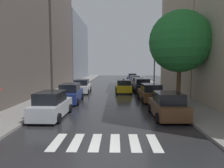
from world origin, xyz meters
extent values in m
cube|color=#252528|center=(0.00, 24.00, -0.02)|extent=(28.00, 72.00, 0.04)
cube|color=gray|center=(-6.50, 24.00, 0.07)|extent=(3.00, 72.00, 0.15)
cube|color=gray|center=(6.50, 24.00, 0.07)|extent=(3.00, 72.00, 0.15)
cube|color=silver|center=(-2.25, 1.83, 0.01)|extent=(0.45, 2.20, 0.01)
cube|color=silver|center=(-1.35, 1.83, 0.01)|extent=(0.45, 2.20, 0.01)
cube|color=silver|center=(-0.45, 1.83, 0.01)|extent=(0.45, 2.20, 0.01)
cube|color=silver|center=(0.45, 1.83, 0.01)|extent=(0.45, 2.20, 0.01)
cube|color=silver|center=(1.35, 1.83, 0.01)|extent=(0.45, 2.20, 0.01)
cube|color=silver|center=(2.25, 1.83, 0.01)|extent=(0.45, 2.20, 0.01)
cube|color=#564C47|center=(-11.00, 25.98, 12.40)|extent=(6.00, 12.46, 24.80)
cube|color=slate|center=(-11.00, 43.31, 7.26)|extent=(6.00, 20.98, 14.52)
cube|color=#B2A38C|center=(11.00, 20.30, 8.21)|extent=(6.00, 14.00, 16.41)
cube|color=#B2B7BF|center=(-3.88, 6.22, 0.62)|extent=(1.85, 4.31, 0.89)
cube|color=black|center=(-3.88, 6.00, 1.43)|extent=(1.60, 2.38, 0.73)
cylinder|color=black|center=(-4.74, 7.65, 0.32)|extent=(0.23, 0.64, 0.64)
cylinder|color=black|center=(-2.96, 7.61, 0.32)|extent=(0.23, 0.64, 0.64)
cylinder|color=black|center=(-4.79, 4.82, 0.32)|extent=(0.23, 0.64, 0.64)
cylinder|color=black|center=(-3.02, 4.79, 0.32)|extent=(0.23, 0.64, 0.64)
cube|color=navy|center=(-3.83, 11.77, 0.63)|extent=(1.94, 4.76, 0.90)
cube|color=black|center=(-3.82, 11.54, 1.44)|extent=(1.65, 2.64, 0.74)
cylinder|color=black|center=(-4.77, 13.29, 0.32)|extent=(0.24, 0.65, 0.64)
cylinder|color=black|center=(-3.01, 13.35, 0.32)|extent=(0.24, 0.65, 0.64)
cylinder|color=black|center=(-4.65, 10.19, 0.32)|extent=(0.24, 0.65, 0.64)
cylinder|color=black|center=(-2.89, 10.26, 0.32)|extent=(0.24, 0.65, 0.64)
cube|color=silver|center=(-3.87, 18.43, 0.60)|extent=(2.02, 4.60, 0.84)
cube|color=black|center=(-3.86, 18.20, 1.37)|extent=(1.72, 2.55, 0.69)
cylinder|color=black|center=(-4.85, 19.89, 0.32)|extent=(0.24, 0.65, 0.64)
cylinder|color=black|center=(-3.00, 19.96, 0.32)|extent=(0.24, 0.65, 0.64)
cylinder|color=black|center=(-4.74, 16.90, 0.32)|extent=(0.24, 0.65, 0.64)
cylinder|color=black|center=(-2.89, 16.97, 0.32)|extent=(0.24, 0.65, 0.64)
cube|color=brown|center=(3.98, 6.45, 0.60)|extent=(1.93, 4.30, 0.85)
cube|color=black|center=(3.98, 6.24, 1.38)|extent=(1.69, 2.37, 0.70)
cylinder|color=black|center=(3.02, 7.85, 0.32)|extent=(0.23, 0.64, 0.64)
cylinder|color=black|center=(4.91, 7.87, 0.32)|extent=(0.23, 0.64, 0.64)
cylinder|color=black|center=(3.05, 5.03, 0.32)|extent=(0.23, 0.64, 0.64)
cylinder|color=black|center=(4.94, 5.05, 0.32)|extent=(0.23, 0.64, 0.64)
cube|color=brown|center=(3.86, 12.63, 0.60)|extent=(2.07, 4.23, 0.84)
cube|color=black|center=(3.87, 12.43, 1.36)|extent=(1.77, 2.35, 0.69)
cylinder|color=black|center=(2.85, 13.97, 0.32)|extent=(0.24, 0.65, 0.64)
cylinder|color=black|center=(4.77, 14.04, 0.32)|extent=(0.24, 0.65, 0.64)
cylinder|color=black|center=(2.95, 11.23, 0.32)|extent=(0.24, 0.65, 0.64)
cylinder|color=black|center=(4.87, 11.30, 0.32)|extent=(0.24, 0.65, 0.64)
cube|color=black|center=(3.84, 19.24, 0.62)|extent=(1.98, 4.18, 0.88)
cube|color=black|center=(3.84, 19.03, 1.42)|extent=(1.73, 2.30, 0.72)
cylinder|color=black|center=(2.86, 20.61, 0.32)|extent=(0.22, 0.64, 0.64)
cylinder|color=black|center=(4.81, 20.62, 0.32)|extent=(0.22, 0.64, 0.64)
cylinder|color=black|center=(2.88, 17.86, 0.32)|extent=(0.22, 0.64, 0.64)
cylinder|color=black|center=(4.82, 17.88, 0.32)|extent=(0.22, 0.64, 0.64)
cube|color=brown|center=(3.84, 24.75, 0.57)|extent=(1.90, 4.47, 0.79)
cube|color=black|center=(3.85, 24.53, 1.29)|extent=(1.65, 2.47, 0.65)
cylinder|color=black|center=(2.90, 26.20, 0.32)|extent=(0.23, 0.64, 0.64)
cylinder|color=black|center=(4.74, 26.23, 0.32)|extent=(0.23, 0.64, 0.64)
cylinder|color=black|center=(2.94, 23.27, 0.32)|extent=(0.23, 0.64, 0.64)
cylinder|color=black|center=(4.79, 23.29, 0.32)|extent=(0.23, 0.64, 0.64)
cube|color=#474C51|center=(3.99, 31.10, 0.55)|extent=(1.99, 4.80, 0.75)
cube|color=black|center=(4.00, 30.86, 1.23)|extent=(1.68, 2.67, 0.61)
cylinder|color=black|center=(3.03, 32.61, 0.32)|extent=(0.25, 0.65, 0.64)
cylinder|color=black|center=(4.80, 32.69, 0.32)|extent=(0.25, 0.65, 0.64)
cylinder|color=black|center=(3.17, 29.50, 0.32)|extent=(0.25, 0.65, 0.64)
cylinder|color=black|center=(4.94, 29.58, 0.32)|extent=(0.25, 0.65, 0.64)
cube|color=navy|center=(3.86, 36.39, 0.59)|extent=(1.88, 4.18, 0.82)
cube|color=black|center=(3.86, 36.18, 1.34)|extent=(1.61, 2.31, 0.67)
cylinder|color=black|center=(2.94, 37.72, 0.32)|extent=(0.24, 0.65, 0.64)
cylinder|color=black|center=(4.69, 37.77, 0.32)|extent=(0.24, 0.65, 0.64)
cylinder|color=black|center=(3.02, 35.00, 0.32)|extent=(0.24, 0.65, 0.64)
cylinder|color=black|center=(4.78, 35.05, 0.32)|extent=(0.24, 0.65, 0.64)
cube|color=yellow|center=(1.42, 19.03, 0.57)|extent=(1.94, 4.39, 0.80)
cube|color=black|center=(1.42, 18.81, 1.30)|extent=(1.67, 2.43, 0.65)
cube|color=#F2EDCC|center=(1.42, 18.81, 1.72)|extent=(0.21, 0.36, 0.18)
cylinder|color=black|center=(0.47, 20.45, 0.32)|extent=(0.23, 0.64, 0.64)
cylinder|color=black|center=(2.32, 20.49, 0.32)|extent=(0.23, 0.64, 0.64)
cylinder|color=black|center=(0.52, 17.57, 0.32)|extent=(0.23, 0.64, 0.64)
cylinder|color=black|center=(2.37, 17.61, 0.32)|extent=(0.23, 0.64, 0.64)
cylinder|color=#513823|center=(6.07, 10.97, 1.72)|extent=(0.36, 0.36, 3.15)
sphere|color=#257833|center=(6.07, 10.97, 5.59)|extent=(5.40, 5.40, 5.40)
cylinder|color=#595B60|center=(5.55, 19.95, 3.38)|extent=(0.16, 0.16, 6.45)
ellipsoid|color=beige|center=(5.55, 19.95, 6.75)|extent=(0.60, 0.28, 0.24)
camera|label=1|loc=(0.51, -7.26, 3.59)|focal=32.63mm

